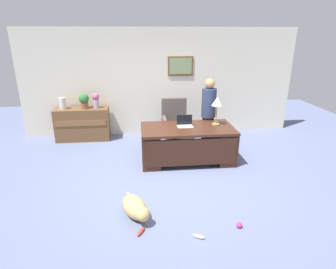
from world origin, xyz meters
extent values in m
plane|color=slate|center=(0.00, 0.00, 0.00)|extent=(12.00, 12.00, 0.00)
cube|color=beige|center=(0.00, 2.60, 1.35)|extent=(7.00, 0.12, 2.70)
cube|color=brown|center=(0.51, 2.52, 1.77)|extent=(0.64, 0.03, 0.48)
cube|color=gray|center=(0.51, 2.50, 1.77)|extent=(0.56, 0.01, 0.40)
cube|color=#422316|center=(0.40, 0.73, 0.71)|extent=(1.89, 0.99, 0.05)
cube|color=#422316|center=(-0.36, 0.73, 0.34)|extent=(0.36, 0.93, 0.68)
cube|color=#422316|center=(1.17, 0.73, 0.34)|extent=(0.36, 0.93, 0.68)
cube|color=#381E13|center=(0.40, 0.27, 0.38)|extent=(1.79, 0.04, 0.55)
cube|color=brown|center=(-1.99, 2.25, 0.40)|extent=(1.30, 0.48, 0.81)
cube|color=brown|center=(-1.99, 2.00, 0.50)|extent=(1.20, 0.02, 0.14)
cube|color=#564C47|center=(0.27, 1.67, 0.37)|extent=(0.60, 0.58, 0.18)
cylinder|color=black|center=(0.27, 1.67, 0.14)|extent=(0.10, 0.10, 0.28)
cylinder|color=black|center=(0.27, 1.67, 0.03)|extent=(0.52, 0.52, 0.05)
cube|color=#564C47|center=(0.27, 1.91, 0.77)|extent=(0.60, 0.12, 0.63)
cube|color=#564C47|center=(0.01, 1.67, 0.57)|extent=(0.08, 0.50, 0.22)
cube|color=#564C47|center=(0.53, 1.67, 0.57)|extent=(0.08, 0.50, 0.22)
cylinder|color=#262323|center=(0.97, 1.30, 0.39)|extent=(0.26, 0.26, 0.78)
cylinder|color=navy|center=(0.97, 1.30, 1.10)|extent=(0.32, 0.32, 0.63)
sphere|color=tan|center=(0.97, 1.30, 1.52)|extent=(0.22, 0.22, 0.22)
ellipsoid|color=tan|center=(-0.69, -1.10, 0.15)|extent=(0.51, 0.63, 0.30)
sphere|color=tan|center=(-0.57, -1.35, 0.19)|extent=(0.20, 0.20, 0.20)
cylinder|color=tan|center=(-0.81, -0.85, 0.17)|extent=(0.10, 0.15, 0.21)
cube|color=#B2B5BA|center=(0.36, 0.77, 0.74)|extent=(0.32, 0.22, 0.01)
cube|color=black|center=(0.36, 0.87, 0.85)|extent=(0.32, 0.01, 0.21)
cylinder|color=#9E8447|center=(1.03, 0.85, 0.75)|extent=(0.16, 0.16, 0.02)
cylinder|color=#9E8447|center=(1.03, 0.85, 0.95)|extent=(0.02, 0.02, 0.39)
cone|color=silver|center=(1.03, 0.85, 1.24)|extent=(0.22, 0.22, 0.18)
cylinder|color=#B59CBE|center=(-1.61, 2.25, 0.92)|extent=(0.13, 0.13, 0.21)
sphere|color=#B6568E|center=(-1.61, 2.25, 1.09)|extent=(0.17, 0.17, 0.17)
cylinder|color=silver|center=(-2.41, 2.25, 0.95)|extent=(0.16, 0.16, 0.28)
cylinder|color=brown|center=(-1.90, 2.25, 0.88)|extent=(0.18, 0.18, 0.14)
sphere|color=#2D7333|center=(-1.90, 2.25, 1.05)|extent=(0.24, 0.24, 0.24)
sphere|color=#D8338C|center=(0.75, -1.53, 0.04)|extent=(0.08, 0.08, 0.08)
ellipsoid|color=#E53F33|center=(-0.61, -1.50, 0.03)|extent=(0.14, 0.19, 0.05)
ellipsoid|color=beige|center=(0.15, -1.68, 0.03)|extent=(0.17, 0.12, 0.05)
camera|label=1|loc=(-0.57, -4.60, 2.53)|focal=29.78mm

